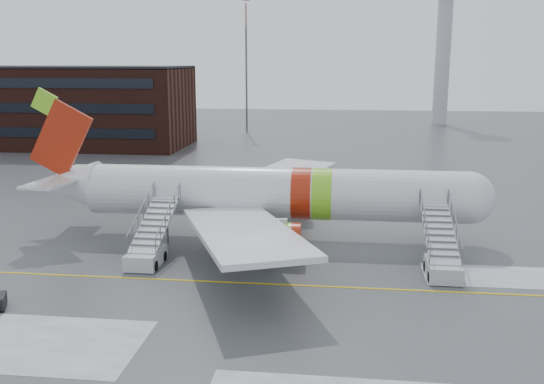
# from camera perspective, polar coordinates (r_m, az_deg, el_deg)

# --- Properties ---
(ground) EXTENTS (260.00, 260.00, 0.00)m
(ground) POSITION_cam_1_polar(r_m,az_deg,el_deg) (38.93, -9.01, -7.67)
(ground) COLOR #494C4F
(ground) RESTS_ON ground
(airliner) EXTENTS (35.03, 32.97, 11.18)m
(airliner) POSITION_cam_1_polar(r_m,az_deg,el_deg) (45.31, -0.89, -0.15)
(airliner) COLOR silver
(airliner) RESTS_ON ground
(airstair_fwd) EXTENTS (2.05, 7.70, 3.48)m
(airstair_fwd) POSITION_cam_1_polar(r_m,az_deg,el_deg) (39.74, 15.67, -5.95)
(airstair_fwd) COLOR #B4B7BC
(airstair_fwd) RESTS_ON ground
(airstair_aft) EXTENTS (2.05, 7.70, 3.48)m
(airstair_aft) POSITION_cam_1_polar(r_m,az_deg,el_deg) (41.23, -11.49, -5.06)
(airstair_aft) COLOR silver
(airstair_aft) RESTS_ON ground
(control_tower) EXTENTS (6.40, 6.40, 30.00)m
(control_tower) POSITION_cam_1_polar(r_m,az_deg,el_deg) (131.75, 15.90, 14.30)
(control_tower) COLOR #B2B5BA
(control_tower) RESTS_ON ground
(light_mast_far_n) EXTENTS (1.20, 1.20, 24.25)m
(light_mast_far_n) POSITION_cam_1_polar(r_m,az_deg,el_deg) (114.61, -2.44, 12.64)
(light_mast_far_n) COLOR #595B60
(light_mast_far_n) RESTS_ON ground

